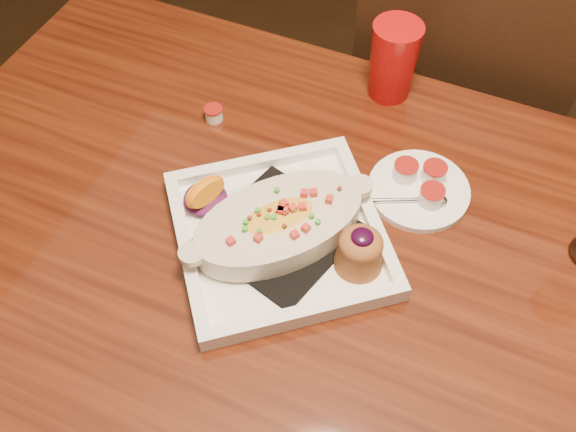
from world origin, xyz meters
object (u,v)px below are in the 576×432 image
at_px(saucer, 419,188).
at_px(plate, 285,229).
at_px(red_tumbler, 393,61).
at_px(table, 360,325).
at_px(chair_far, 451,116).

bearing_deg(saucer, plate, -132.58).
bearing_deg(saucer, red_tumbler, 120.15).
relative_size(table, red_tumbler, 11.02).
bearing_deg(red_tumbler, chair_far, 68.04).
xyz_separation_m(table, saucer, (0.01, 0.20, 0.11)).
distance_m(plate, saucer, 0.22).
bearing_deg(saucer, table, -93.90).
relative_size(saucer, red_tumbler, 1.13).
xyz_separation_m(chair_far, saucer, (0.01, -0.43, 0.25)).
xyz_separation_m(plate, red_tumbler, (0.04, 0.35, 0.04)).
relative_size(table, plate, 3.76).
xyz_separation_m(plate, saucer, (0.15, 0.16, -0.02)).
distance_m(chair_far, saucer, 0.50).
relative_size(chair_far, red_tumbler, 6.83).
distance_m(plate, red_tumbler, 0.36).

